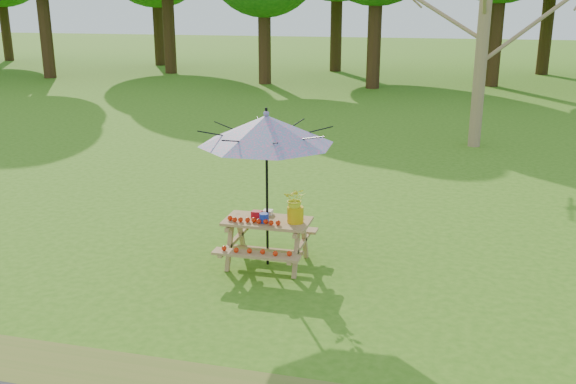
# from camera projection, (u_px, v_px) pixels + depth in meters

# --- Properties ---
(ground) EXTENTS (120.00, 120.00, 0.00)m
(ground) POSITION_uv_depth(u_px,v_px,m) (18.00, 252.00, 9.60)
(ground) COLOR #396F15
(ground) RESTS_ON ground
(picnic_table) EXTENTS (1.20, 1.32, 0.67)m
(picnic_table) POSITION_uv_depth(u_px,v_px,m) (267.00, 243.00, 9.07)
(picnic_table) COLOR #A77E4B
(picnic_table) RESTS_ON ground
(patio_umbrella) EXTENTS (2.47, 2.47, 2.25)m
(patio_umbrella) POSITION_uv_depth(u_px,v_px,m) (266.00, 130.00, 8.61)
(patio_umbrella) COLOR black
(patio_umbrella) RESTS_ON ground
(produce_bins) EXTENTS (0.29, 0.46, 0.13)m
(produce_bins) POSITION_uv_depth(u_px,v_px,m) (263.00, 215.00, 9.00)
(produce_bins) COLOR #B00E1B
(produce_bins) RESTS_ON picnic_table
(tomatoes_row) EXTENTS (0.77, 0.13, 0.07)m
(tomatoes_row) POSITION_uv_depth(u_px,v_px,m) (253.00, 221.00, 8.84)
(tomatoes_row) COLOR red
(tomatoes_row) RESTS_ON picnic_table
(flower_bucket) EXTENTS (0.33, 0.29, 0.51)m
(flower_bucket) POSITION_uv_depth(u_px,v_px,m) (295.00, 204.00, 8.80)
(flower_bucket) COLOR #DCA80B
(flower_bucket) RESTS_ON picnic_table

